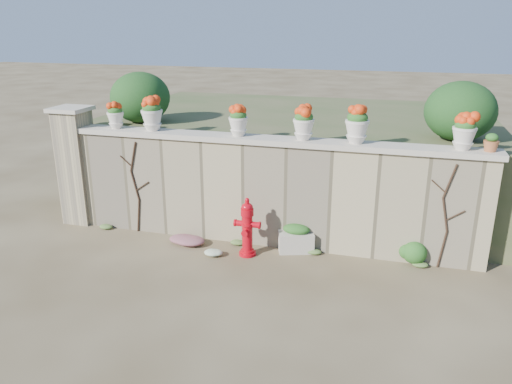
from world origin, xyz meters
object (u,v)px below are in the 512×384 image
(planter_box, at_px, (296,239))
(urn_pot_0, at_px, (115,115))
(terracotta_pot, at_px, (491,143))
(fire_hydrant, at_px, (247,227))

(planter_box, distance_m, urn_pot_0, 4.32)
(urn_pot_0, relative_size, terracotta_pot, 1.79)
(fire_hydrant, bearing_deg, terracotta_pot, 8.88)
(planter_box, xyz_separation_m, urn_pot_0, (-3.77, 0.25, 2.11))
(fire_hydrant, relative_size, urn_pot_0, 2.14)
(fire_hydrant, xyz_separation_m, terracotta_pot, (3.99, 0.67, 1.67))
(fire_hydrant, distance_m, planter_box, 0.98)
(fire_hydrant, bearing_deg, planter_box, 26.04)
(planter_box, bearing_deg, terracotta_pot, -13.74)
(fire_hydrant, relative_size, planter_box, 1.52)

